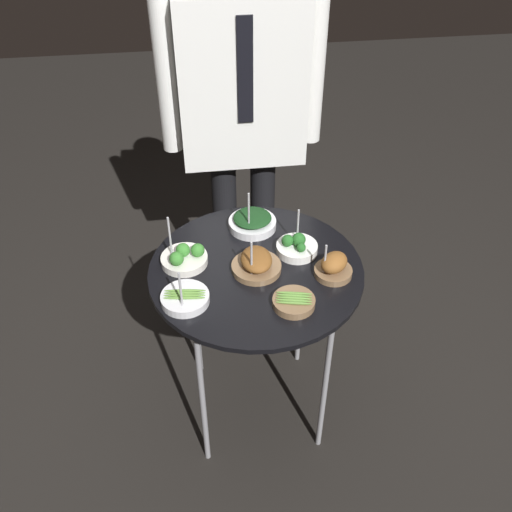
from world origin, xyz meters
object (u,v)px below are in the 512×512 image
at_px(serving_cart, 256,280).
at_px(waiter_figure, 242,100).
at_px(bowl_asparagus_mid_right, 294,302).
at_px(bowl_broccoli_mid_left, 296,246).
at_px(bowl_roast_front_center, 256,263).
at_px(bowl_asparagus_front_left, 185,298).
at_px(bowl_spinach_back_left, 252,222).
at_px(bowl_broccoli_front_right, 185,257).
at_px(bowl_roast_near_rim, 334,267).

height_order(serving_cart, waiter_figure, waiter_figure).
distance_m(bowl_asparagus_mid_right, bowl_broccoli_mid_left, 0.25).
xyz_separation_m(serving_cart, bowl_roast_front_center, (-0.00, -0.01, 0.08)).
distance_m(bowl_asparagus_mid_right, bowl_asparagus_front_left, 0.32).
xyz_separation_m(bowl_asparagus_mid_right, waiter_figure, (-0.06, 0.76, 0.30)).
bearing_deg(bowl_spinach_back_left, bowl_broccoli_front_right, -145.97).
relative_size(bowl_broccoli_mid_left, bowl_broccoli_front_right, 0.83).
bearing_deg(bowl_asparagus_mid_right, serving_cart, 115.72).
bearing_deg(bowl_roast_near_rim, bowl_spinach_back_left, 127.86).
bearing_deg(bowl_broccoli_mid_left, waiter_figure, 102.70).
distance_m(bowl_broccoli_mid_left, waiter_figure, 0.60).
xyz_separation_m(bowl_asparagus_mid_right, bowl_roast_front_center, (-0.09, 0.17, 0.01)).
bearing_deg(bowl_roast_near_rim, bowl_roast_front_center, 167.00).
bearing_deg(bowl_roast_front_center, bowl_spinach_back_left, 85.24).
height_order(bowl_spinach_back_left, bowl_asparagus_mid_right, bowl_spinach_back_left).
distance_m(bowl_spinach_back_left, bowl_broccoli_mid_left, 0.20).
relative_size(serving_cart, waiter_figure, 0.44).
xyz_separation_m(bowl_roast_near_rim, waiter_figure, (-0.21, 0.64, 0.28)).
height_order(bowl_asparagus_mid_right, bowl_asparagus_front_left, bowl_asparagus_front_left).
bearing_deg(serving_cart, bowl_asparagus_front_left, -151.71).
bearing_deg(serving_cart, bowl_spinach_back_left, 85.50).
distance_m(serving_cart, bowl_roast_near_rim, 0.26).
bearing_deg(bowl_roast_front_center, bowl_asparagus_front_left, -153.38).
height_order(bowl_spinach_back_left, waiter_figure, waiter_figure).
xyz_separation_m(bowl_spinach_back_left, waiter_figure, (0.01, 0.36, 0.29)).
relative_size(bowl_asparagus_front_left, waiter_figure, 0.09).
distance_m(bowl_spinach_back_left, bowl_asparagus_front_left, 0.42).
bearing_deg(waiter_figure, bowl_spinach_back_left, -91.64).
distance_m(bowl_asparagus_mid_right, bowl_broccoli_front_right, 0.39).
distance_m(serving_cart, bowl_broccoli_mid_left, 0.17).
bearing_deg(bowl_roast_near_rim, bowl_asparagus_mid_right, -141.43).
bearing_deg(waiter_figure, bowl_asparagus_front_left, -110.23).
xyz_separation_m(bowl_roast_front_center, bowl_asparagus_front_left, (-0.23, -0.11, -0.01)).
height_order(serving_cart, bowl_roast_near_rim, bowl_roast_near_rim).
relative_size(bowl_spinach_back_left, bowl_asparagus_front_left, 1.13).
height_order(bowl_roast_near_rim, bowl_roast_front_center, bowl_roast_front_center).
bearing_deg(bowl_broccoli_mid_left, bowl_roast_front_center, -153.60).
relative_size(serving_cart, bowl_asparagus_mid_right, 5.62).
xyz_separation_m(bowl_asparagus_front_left, waiter_figure, (0.26, 0.70, 0.30)).
bearing_deg(bowl_broccoli_mid_left, bowl_asparagus_front_left, -153.46).
height_order(bowl_spinach_back_left, bowl_roast_front_center, bowl_spinach_back_left).
height_order(bowl_asparagus_mid_right, bowl_broccoli_front_right, bowl_broccoli_front_right).
height_order(bowl_spinach_back_left, bowl_asparagus_front_left, bowl_spinach_back_left).
bearing_deg(serving_cart, bowl_asparagus_mid_right, -64.28).
distance_m(bowl_broccoli_front_right, bowl_asparagus_front_left, 0.18).
height_order(bowl_asparagus_mid_right, bowl_broccoli_mid_left, bowl_broccoli_mid_left).
distance_m(bowl_spinach_back_left, bowl_roast_front_center, 0.23).
xyz_separation_m(bowl_roast_near_rim, bowl_asparagus_mid_right, (-0.15, -0.12, -0.02)).
relative_size(serving_cart, bowl_broccoli_front_right, 4.18).
bearing_deg(bowl_broccoli_front_right, bowl_spinach_back_left, 34.03).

